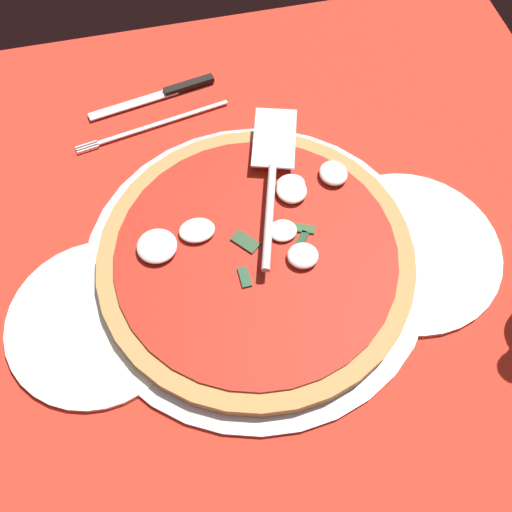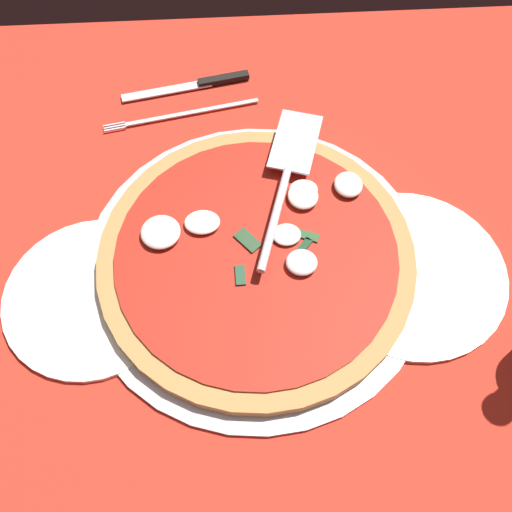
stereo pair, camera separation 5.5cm
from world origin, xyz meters
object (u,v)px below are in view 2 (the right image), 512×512
object	(u,v)px
dinner_plate_left	(92,297)
dinner_plate_right	(411,273)
pizza_server	(286,176)
pizza	(256,254)
place_setting_far	(190,100)

from	to	relation	value
dinner_plate_left	dinner_plate_right	world-z (taller)	same
dinner_plate_left	pizza_server	distance (cm)	27.16
dinner_plate_left	dinner_plate_right	size ratio (longest dim) A/B	0.91
pizza	pizza_server	distance (cm)	10.49
place_setting_far	pizza_server	bearing A→B (deg)	113.97
dinner_plate_right	pizza	xyz separation A→B (cm)	(-18.25, 2.78, 1.38)
dinner_plate_right	pizza_server	bearing A→B (deg)	139.45
pizza	pizza_server	bearing A→B (deg)	65.80
dinner_plate_right	place_setting_far	distance (cm)	39.38
place_setting_far	dinner_plate_left	bearing A→B (deg)	58.59
pizza_server	place_setting_far	bearing A→B (deg)	51.57
dinner_plate_left	pizza	xyz separation A→B (cm)	(19.36, 3.71, 1.38)
pizza	pizza_server	xyz separation A→B (cm)	(4.16, 9.27, 2.62)
dinner_plate_right	pizza	bearing A→B (deg)	171.33
pizza_server	dinner_plate_right	bearing A→B (deg)	-113.71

